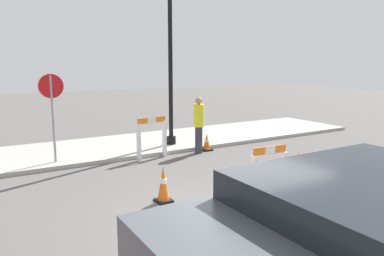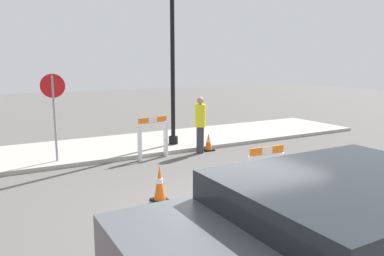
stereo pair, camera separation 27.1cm
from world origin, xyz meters
The scene contains 10 objects.
ground_plane centered at (0.00, 0.00, 0.00)m, with size 60.00×60.00×0.00m, color #565451.
sidewalk_slab centered at (0.00, 6.04, 0.06)m, with size 18.00×3.08×0.11m.
streetlamp_post centered at (1.71, 5.29, 4.23)m, with size 0.44×0.44×6.54m.
stop_sign centered at (-1.81, 4.95, 1.61)m, with size 0.60×0.11×2.23m.
barricade_0 centered at (1.29, 0.42, 0.55)m, with size 0.79×0.17×1.04m.
barricade_1 centered at (0.62, 4.35, 0.62)m, with size 0.90×0.26×1.15m.
traffic_cone_0 centered at (-0.56, 1.30, 0.34)m, with size 0.30×0.30×0.71m.
traffic_cone_1 centered at (2.44, 4.40, 0.25)m, with size 0.30×0.30×0.52m.
traffic_cone_2 centered at (2.58, 0.89, 0.33)m, with size 0.30×0.30×0.68m.
person_worker centered at (2.07, 4.25, 0.89)m, with size 0.41×0.41×1.64m.
Camera 2 is at (-3.36, -4.94, 2.62)m, focal length 35.00 mm.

